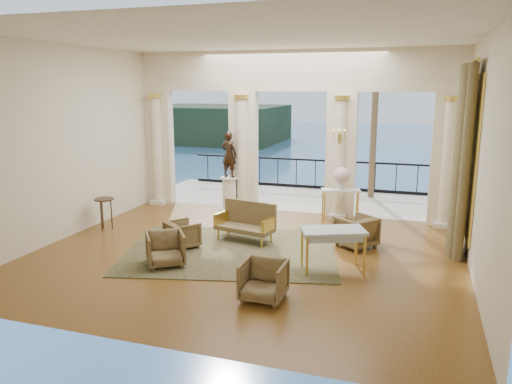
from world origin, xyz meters
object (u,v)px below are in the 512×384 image
(armchair_a, at_px, (165,247))
(console_table, at_px, (341,195))
(armchair_b, at_px, (264,279))
(side_table, at_px, (104,203))
(settee, at_px, (247,222))
(game_table, at_px, (333,234))
(armchair_d, at_px, (182,233))
(statue, at_px, (229,155))
(armchair_c, at_px, (356,230))
(pedestal, at_px, (229,195))

(armchair_a, bearing_deg, console_table, 19.87)
(armchair_b, xyz_separation_m, side_table, (-5.05, 2.77, 0.31))
(settee, relative_size, game_table, 1.06)
(armchair_d, distance_m, game_table, 3.47)
(armchair_d, bearing_deg, statue, -49.70)
(settee, height_order, game_table, settee)
(settee, bearing_deg, armchair_c, 19.00)
(pedestal, bearing_deg, armchair_d, -86.53)
(armchair_d, bearing_deg, console_table, -98.77)
(console_table, bearing_deg, pedestal, 157.61)
(armchair_c, relative_size, settee, 0.53)
(armchair_d, relative_size, pedestal, 0.67)
(armchair_a, xyz_separation_m, side_table, (-2.67, 1.81, 0.31))
(pedestal, xyz_separation_m, side_table, (-2.28, -2.76, 0.21))
(armchair_b, height_order, settee, settee)
(statue, bearing_deg, armchair_b, 125.73)
(armchair_b, relative_size, settee, 0.51)
(game_table, xyz_separation_m, pedestal, (-3.64, 3.80, -0.27))
(armchair_c, relative_size, console_table, 0.75)
(settee, relative_size, console_table, 1.39)
(pedestal, height_order, statue, statue)
(armchair_a, relative_size, pedestal, 0.75)
(console_table, height_order, side_table, console_table)
(pedestal, xyz_separation_m, statue, (0.00, 0.00, 1.16))
(side_table, bearing_deg, armchair_a, -34.14)
(console_table, xyz_separation_m, side_table, (-5.55, -2.31, -0.09))
(armchair_d, relative_size, console_table, 0.64)
(armchair_b, bearing_deg, pedestal, 116.17)
(armchair_d, bearing_deg, armchair_b, 177.65)
(armchair_b, bearing_deg, settee, 113.83)
(armchair_c, distance_m, game_table, 1.68)
(armchair_a, distance_m, console_table, 5.04)
(console_table, bearing_deg, armchair_b, -110.22)
(armchair_b, bearing_deg, statue, 116.17)
(armchair_b, relative_size, armchair_c, 0.95)
(pedestal, bearing_deg, side_table, -129.60)
(armchair_a, bearing_deg, game_table, -21.79)
(armchair_b, relative_size, console_table, 0.71)
(armchair_b, distance_m, pedestal, 6.18)
(armchair_c, xyz_separation_m, settee, (-2.50, -0.31, 0.06))
(armchair_c, xyz_separation_m, pedestal, (-3.89, 2.18, 0.09))
(armchair_c, bearing_deg, statue, -81.58)
(armchair_b, distance_m, side_table, 5.76)
(game_table, xyz_separation_m, statue, (-3.64, 3.80, 0.89))
(game_table, bearing_deg, statue, 110.77)
(side_table, bearing_deg, game_table, -9.94)
(armchair_c, height_order, statue, statue)
(armchair_b, distance_m, armchair_d, 3.30)
(armchair_c, height_order, game_table, game_table)
(armchair_a, height_order, side_table, side_table)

